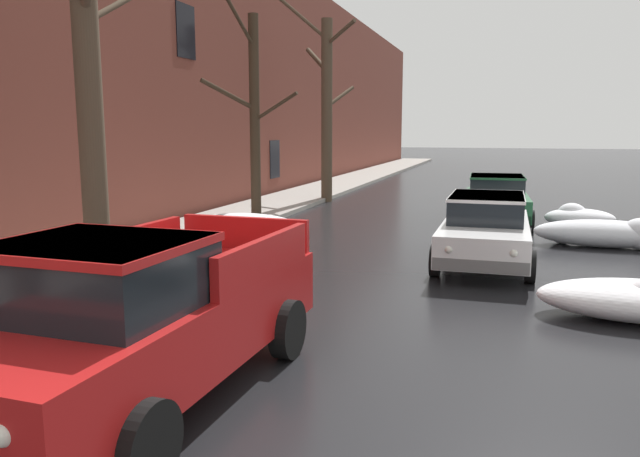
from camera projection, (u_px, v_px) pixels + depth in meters
The scene contains 13 objects.
left_sidewalk_slab at pixel (232, 218), 18.64m from camera, with size 2.65×80.00×0.14m, color gray.
brick_townhouse_facade at pixel (173, 59), 18.40m from camera, with size 0.63×80.00×9.70m.
snow_bank_near_corner_left at pixel (237, 226), 15.73m from camera, with size 1.72×1.45×0.59m.
snow_bank_along_left_kerb at pixel (608, 234), 14.37m from camera, with size 3.19×1.05×0.74m.
snow_bank_mid_block_left at pixel (246, 227), 15.33m from camera, with size 2.96×1.38×0.67m.
snow_bank_far_right_pile at pixel (577, 217), 17.33m from camera, with size 1.90×1.03×0.69m.
bare_tree_second_along_sidewalk at pixel (88, 65), 9.99m from camera, with size 2.72×3.25×7.22m.
bare_tree_mid_block at pixel (253, 117), 16.61m from camera, with size 2.47×2.13×6.50m.
bare_tree_far_down_block at pixel (326, 104), 23.21m from camera, with size 3.23×2.66×7.72m.
pickup_truck_red_approaching_near_lane at pixel (138, 317), 6.14m from camera, with size 2.31×4.95×1.76m.
sedan_white_parked_kerbside_close at pixel (486, 228), 12.53m from camera, with size 1.89×4.39×1.42m.
sedan_green_parked_kerbside_mid at pixel (496, 198), 17.91m from camera, with size 2.07×4.15×1.42m.
fire_hydrant at pixel (126, 271), 10.46m from camera, with size 0.42×0.22×0.71m.
Camera 1 is at (2.17, 1.15, 2.74)m, focal length 34.27 mm.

